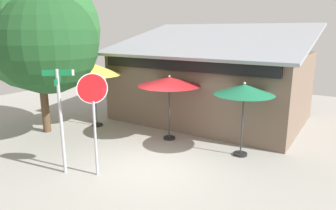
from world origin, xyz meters
name	(u,v)px	position (x,y,z in m)	size (l,w,h in m)	color
ground_plane	(153,166)	(0.00, 0.00, -0.05)	(28.00, 28.00, 0.10)	#9E9B93
cafe_building	(210,83)	(-0.70, 5.62, 1.64)	(8.44, 5.90, 4.34)	#705B4C
street_sign_post	(60,112)	(-1.83, -1.81, 1.81)	(0.65, 0.61, 3.00)	#A8AAB2
stop_sign	(93,105)	(-0.94, -1.42, 2.06)	(0.49, 0.68, 2.92)	#A8AAB2
patio_umbrella_mustard_left	(94,70)	(-4.28, 1.93, 2.41)	(2.19, 2.19, 2.72)	black
patio_umbrella_crimson_center	(169,82)	(-0.77, 2.17, 2.18)	(2.31, 2.31, 2.43)	black
patio_umbrella_forest_green_right	(244,90)	(2.04, 2.11, 2.17)	(1.90, 1.90, 2.44)	black
shade_tree	(40,33)	(-5.05, 0.10, 3.90)	(5.34, 4.65, 6.37)	brown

